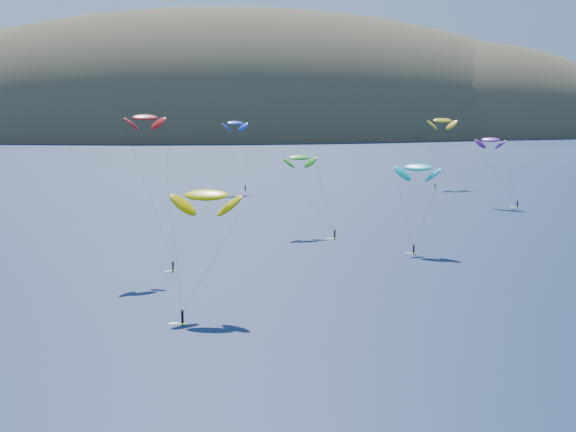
{
  "coord_description": "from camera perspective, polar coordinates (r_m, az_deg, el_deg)",
  "views": [
    {
      "loc": [
        -17.81,
        -56.7,
        30.49
      ],
      "look_at": [
        -0.36,
        80.0,
        9.0
      ],
      "focal_mm": 50.0,
      "sensor_mm": 36.0,
      "label": 1
    }
  ],
  "objects": [
    {
      "name": "island",
      "position": [
        623.06,
        -2.0,
        5.06
      ],
      "size": [
        730.0,
        300.0,
        210.0
      ],
      "color": "#3D3526",
      "rests_on": "ground"
    },
    {
      "name": "kitesurfer_2",
      "position": [
        114.08,
        -5.84,
        1.47
      ],
      "size": [
        10.56,
        13.61,
        18.65
      ],
      "rotation": [
        0.0,
        0.0,
        -0.26
      ],
      "color": "#B6FF1C",
      "rests_on": "ground"
    },
    {
      "name": "kitesurfer_3",
      "position": [
        175.03,
        0.84,
        4.16
      ],
      "size": [
        10.68,
        13.22,
        18.26
      ],
      "rotation": [
        0.0,
        0.0,
        0.2
      ],
      "color": "#B6FF1C",
      "rests_on": "ground"
    },
    {
      "name": "kitesurfer_4",
      "position": [
        249.21,
        -3.78,
        6.61
      ],
      "size": [
        9.21,
        7.5,
        23.14
      ],
      "rotation": [
        0.0,
        0.0,
        0.44
      ],
      "color": "#B6FF1C",
      "rests_on": "ground"
    },
    {
      "name": "kitesurfer_5",
      "position": [
        158.56,
        9.22,
        3.42
      ],
      "size": [
        9.66,
        11.35,
        18.28
      ],
      "rotation": [
        0.0,
        0.0,
        -0.6
      ],
      "color": "#B6FF1C",
      "rests_on": "ground"
    },
    {
      "name": "kitesurfer_6",
      "position": [
        225.74,
        14.21,
        5.27
      ],
      "size": [
        9.55,
        13.56,
        19.67
      ],
      "rotation": [
        0.0,
        0.0,
        -0.65
      ],
      "color": "#B6FF1C",
      "rests_on": "ground"
    },
    {
      "name": "kitesurfer_9",
      "position": [
        141.87,
        -10.13,
        6.88
      ],
      "size": [
        8.92,
        9.39,
        27.99
      ],
      "rotation": [
        0.0,
        0.0,
        0.42
      ],
      "color": "#B6FF1C",
      "rests_on": "ground"
    },
    {
      "name": "kitesurfer_11",
      "position": [
        265.6,
        10.92,
        6.69
      ],
      "size": [
        10.58,
        12.36,
        23.89
      ],
      "rotation": [
        0.0,
        0.0,
        0.11
      ],
      "color": "#B6FF1C",
      "rests_on": "ground"
    }
  ]
}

